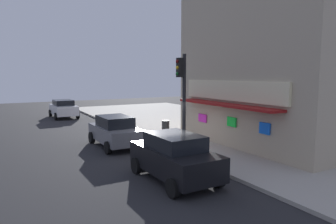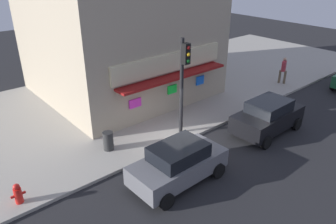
% 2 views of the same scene
% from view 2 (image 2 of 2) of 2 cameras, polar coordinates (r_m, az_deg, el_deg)
% --- Properties ---
extents(ground_plane, '(65.83, 65.83, 0.00)m').
position_cam_2_polar(ground_plane, '(15.80, 1.95, -5.75)').
color(ground_plane, '#232326').
extents(sidewalk, '(43.88, 12.34, 0.14)m').
position_cam_2_polar(sidewalk, '(20.22, -9.88, 1.45)').
color(sidewalk, '#A39E93').
rests_on(sidewalk, ground_plane).
extents(corner_building, '(9.64, 10.21, 8.53)m').
position_cam_2_polar(corner_building, '(20.94, -8.43, 14.86)').
color(corner_building, tan).
rests_on(corner_building, sidewalk).
extents(traffic_light, '(0.32, 0.58, 4.77)m').
position_cam_2_polar(traffic_light, '(15.30, 2.69, 6.48)').
color(traffic_light, black).
rests_on(traffic_light, sidewalk).
extents(fire_hydrant, '(0.52, 0.28, 0.81)m').
position_cam_2_polar(fire_hydrant, '(13.19, -24.63, -12.78)').
color(fire_hydrant, red).
rests_on(fire_hydrant, sidewalk).
extents(trash_can, '(0.47, 0.47, 0.88)m').
position_cam_2_polar(trash_can, '(15.22, -10.34, -4.96)').
color(trash_can, '#2D2D2D').
rests_on(trash_can, sidewalk).
extents(pedestrian, '(0.61, 0.53, 1.83)m').
position_cam_2_polar(pedestrian, '(24.00, 19.42, 7.06)').
color(pedestrian, brown).
rests_on(pedestrian, sidewalk).
extents(parked_car_grey, '(4.00, 2.06, 1.66)m').
position_cam_2_polar(parked_car_grey, '(13.01, 1.79, -8.90)').
color(parked_car_grey, slate).
rests_on(parked_car_grey, ground_plane).
extents(parked_car_black, '(4.02, 2.11, 1.73)m').
position_cam_2_polar(parked_car_black, '(17.27, 16.94, -0.70)').
color(parked_car_black, black).
rests_on(parked_car_black, ground_plane).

